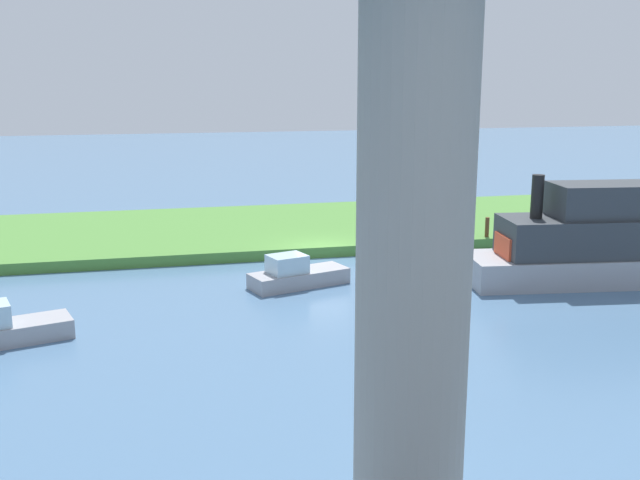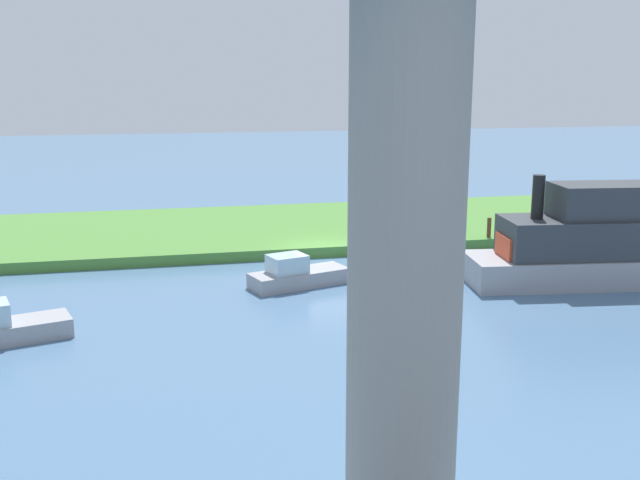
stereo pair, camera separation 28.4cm
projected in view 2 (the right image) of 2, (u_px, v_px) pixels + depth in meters
name	position (u px, v px, depth m)	size (l,w,h in m)	color
ground_plane	(325.00, 258.00, 33.85)	(160.00, 160.00, 0.00)	#4C7093
grassy_bank	(300.00, 227.00, 39.51)	(80.00, 12.00, 0.50)	#4C8438
bridge_pylon	(406.00, 242.00, 13.23)	(2.12, 2.12, 10.49)	#9E998E
person_on_bank	(404.00, 223.00, 35.84)	(0.48, 0.48, 1.39)	#2D334C
mooring_post	(489.00, 227.00, 35.85)	(0.20, 0.20, 0.96)	brown
motorboat_white	(584.00, 244.00, 29.40)	(8.94, 3.92, 4.42)	#99999E
pontoon_yellow	(0.00, 328.00, 23.00)	(4.21, 2.48, 1.32)	#99999E
motorboat_red	(296.00, 275.00, 29.20)	(4.21, 2.55, 1.32)	#99999E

